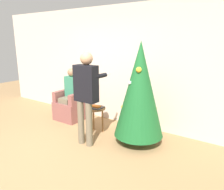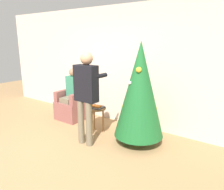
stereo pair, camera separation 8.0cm
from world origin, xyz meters
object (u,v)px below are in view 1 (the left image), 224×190
at_px(person_seated, 70,92).
at_px(side_stool, 96,112).
at_px(person_standing, 86,90).
at_px(christmas_tree, 140,90).
at_px(armchair, 72,105).

height_order(person_seated, side_stool, person_seated).
bearing_deg(person_seated, person_standing, -32.79).
xyz_separation_m(christmas_tree, person_seated, (-2.01, 0.21, -0.35)).
distance_m(person_seated, side_stool, 1.08).
xyz_separation_m(armchair, person_seated, (0.00, -0.02, 0.34)).
distance_m(christmas_tree, person_standing, 0.98).
height_order(person_seated, person_standing, person_standing).
relative_size(person_seated, person_standing, 0.73).
distance_m(armchair, person_seated, 0.34).
height_order(christmas_tree, person_standing, christmas_tree).
xyz_separation_m(person_seated, person_standing, (1.22, -0.78, 0.35)).
bearing_deg(person_standing, side_stool, 111.14).
distance_m(person_standing, side_stool, 0.81).
bearing_deg(side_stool, armchair, 163.74).
distance_m(armchair, side_stool, 1.07).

